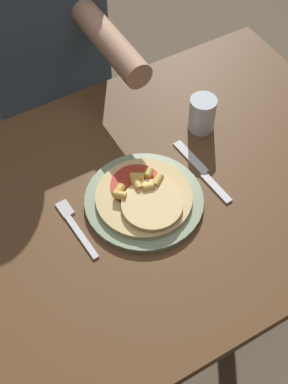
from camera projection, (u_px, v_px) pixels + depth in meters
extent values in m
plane|color=brown|center=(134.00, 328.00, 1.84)|extent=(8.00, 8.00, 0.00)
cube|color=brown|center=(129.00, 208.00, 1.25)|extent=(1.28, 0.80, 0.03)
cylinder|color=brown|center=(227.00, 132.00, 1.90)|extent=(0.06, 0.06, 0.71)
cylinder|color=gray|center=(144.00, 200.00, 1.24)|extent=(0.28, 0.28, 0.01)
cylinder|color=#DBBC7A|center=(144.00, 197.00, 1.23)|extent=(0.22, 0.22, 0.01)
cylinder|color=#B22D1E|center=(137.00, 185.00, 1.24)|extent=(0.12, 0.12, 0.00)
cylinder|color=#E8C881|center=(152.00, 205.00, 1.20)|extent=(0.14, 0.14, 0.01)
cylinder|color=gold|center=(120.00, 195.00, 1.21)|extent=(0.03, 0.03, 0.02)
cylinder|color=gold|center=(119.00, 190.00, 1.21)|extent=(0.03, 0.03, 0.02)
cylinder|color=gold|center=(137.00, 185.00, 1.22)|extent=(0.02, 0.03, 0.02)
cylinder|color=gold|center=(157.00, 180.00, 1.23)|extent=(0.04, 0.03, 0.02)
cylinder|color=gold|center=(148.00, 173.00, 1.24)|extent=(0.03, 0.03, 0.02)
cylinder|color=gold|center=(148.00, 187.00, 1.22)|extent=(0.03, 0.03, 0.02)
cylinder|color=gold|center=(137.00, 177.00, 1.24)|extent=(0.04, 0.03, 0.02)
cube|color=silver|center=(82.00, 237.00, 1.18)|extent=(0.02, 0.13, 0.00)
cube|color=silver|center=(65.00, 209.00, 1.23)|extent=(0.03, 0.05, 0.00)
cube|color=silver|center=(216.00, 188.00, 1.26)|extent=(0.02, 0.10, 0.00)
cube|color=silver|center=(191.00, 157.00, 1.32)|extent=(0.03, 0.12, 0.00)
cylinder|color=silver|center=(202.00, 114.00, 1.35)|extent=(0.07, 0.07, 0.10)
cylinder|color=#2D2D38|center=(40.00, 166.00, 1.93)|extent=(0.11, 0.11, 0.51)
cylinder|color=#2D2D38|center=(80.00, 150.00, 1.98)|extent=(0.11, 0.11, 0.51)
cube|color=#3D5166|center=(37.00, 40.00, 1.54)|extent=(0.35, 0.22, 0.53)
cylinder|color=tan|center=(110.00, 42.00, 1.33)|extent=(0.07, 0.30, 0.07)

